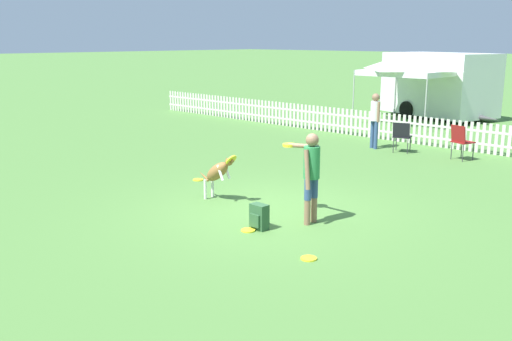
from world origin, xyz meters
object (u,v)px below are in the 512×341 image
handler_person (310,168)px  frisbee_midfield (309,258)px  spectator_standing (375,115)px  backpack_on_grass (259,217)px  folding_chair_center (461,139)px  canopy_tent_main (411,64)px  leaping_dog (218,172)px  equipment_trailer (439,84)px  frisbee_near_handler (198,180)px  frisbee_near_dog (248,230)px  folding_chair_blue_left (402,134)px

handler_person → frisbee_midfield: (1.06, -1.31, -0.97)m
spectator_standing → backpack_on_grass: bearing=132.1°
folding_chair_center → canopy_tent_main: (-4.40, 5.02, 1.66)m
leaping_dog → equipment_trailer: 14.59m
frisbee_near_handler → folding_chair_center: size_ratio=0.26×
folding_chair_center → backpack_on_grass: bearing=107.3°
backpack_on_grass → spectator_standing: 8.03m
backpack_on_grass → spectator_standing: (-2.64, 7.55, 0.75)m
handler_person → spectator_standing: bearing=20.4°
frisbee_midfield → leaping_dog: bearing=160.3°
frisbee_midfield → spectator_standing: spectator_standing is taller
frisbee_near_handler → canopy_tent_main: (-1.15, 11.25, 2.21)m
leaping_dog → equipment_trailer: bearing=-173.3°
handler_person → leaping_dog: 2.22m
spectator_standing → equipment_trailer: (-1.84, 7.47, 0.39)m
frisbee_near_handler → equipment_trailer: size_ratio=0.05×
canopy_tent_main → equipment_trailer: canopy_tent_main is taller
equipment_trailer → frisbee_near_dog: bearing=-57.9°
canopy_tent_main → spectator_standing: canopy_tent_main is taller
handler_person → frisbee_near_dog: 1.50m
leaping_dog → canopy_tent_main: bearing=-171.2°
handler_person → frisbee_near_handler: handler_person is taller
leaping_dog → folding_chair_center: 7.21m
equipment_trailer → spectator_standing: bearing=-60.3°
equipment_trailer → handler_person: bearing=-55.2°
backpack_on_grass → folding_chair_blue_left: size_ratio=0.50×
frisbee_near_dog → folding_chair_blue_left: size_ratio=0.28×
frisbee_near_dog → spectator_standing: 8.21m
frisbee_near_dog → frisbee_midfield: size_ratio=1.00×
frisbee_near_dog → equipment_trailer: bearing=106.2°
frisbee_near_dog → spectator_standing: spectator_standing is taller
folding_chair_center → equipment_trailer: 8.56m
frisbee_midfield → equipment_trailer: equipment_trailer is taller
leaping_dog → frisbee_midfield: size_ratio=4.18×
frisbee_near_dog → frisbee_midfield: 1.54m
backpack_on_grass → frisbee_midfield: bearing=-17.6°
folding_chair_center → equipment_trailer: (-4.38, 7.32, 0.79)m
frisbee_near_handler → folding_chair_blue_left: folding_chair_blue_left is taller
canopy_tent_main → leaping_dog: bearing=-77.3°
handler_person → frisbee_near_handler: size_ratio=6.60×
frisbee_near_handler → backpack_on_grass: 3.67m
backpack_on_grass → folding_chair_blue_left: 7.75m
folding_chair_blue_left → canopy_tent_main: canopy_tent_main is taller
leaping_dog → frisbee_near_handler: size_ratio=4.18×
handler_person → folding_chair_center: bearing=0.2°
leaping_dog → spectator_standing: spectator_standing is taller
folding_chair_blue_left → canopy_tent_main: size_ratio=0.29×
handler_person → equipment_trailer: 14.98m
frisbee_near_handler → equipment_trailer: (-1.13, 13.54, 1.34)m
equipment_trailer → canopy_tent_main: bearing=-74.6°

